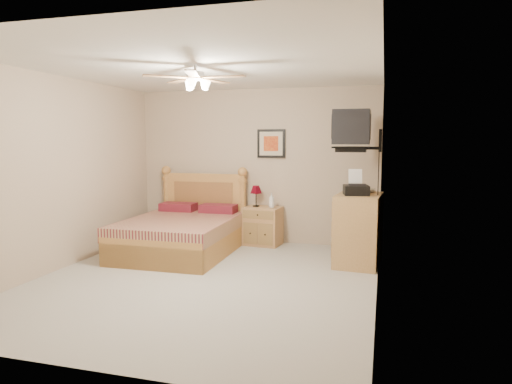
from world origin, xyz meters
TOP-DOWN VIEW (x-y plane):
  - floor at (0.00, 0.00)m, footprint 4.50×4.50m
  - ceiling at (0.00, 0.00)m, footprint 4.00×4.50m
  - wall_back at (0.00, 2.25)m, footprint 4.00×0.04m
  - wall_front at (0.00, -2.25)m, footprint 4.00×0.04m
  - wall_left at (-2.00, 0.00)m, footprint 0.04×4.50m
  - wall_right at (2.00, 0.00)m, footprint 0.04×4.50m
  - bed at (-0.84, 1.12)m, footprint 1.49×1.94m
  - nightstand at (0.19, 2.00)m, footprint 0.61×0.48m
  - table_lamp at (0.07, 2.04)m, footprint 0.23×0.23m
  - lotion_bottle at (0.34, 1.99)m, footprint 0.11×0.11m
  - framed_picture at (0.27, 2.23)m, footprint 0.46×0.04m
  - dresser at (1.73, 1.22)m, footprint 0.63×0.86m
  - fax_machine at (1.69, 1.12)m, footprint 0.38×0.39m
  - magazine_lower at (1.69, 1.49)m, footprint 0.30×0.34m
  - magazine_upper at (1.73, 1.51)m, footprint 0.21×0.27m
  - wall_tv at (1.75, 1.34)m, footprint 0.56×0.46m
  - ceiling_fan at (0.00, -0.20)m, footprint 1.14×1.14m

SIDE VIEW (x-z plane):
  - floor at x=0.00m, z-range 0.00..0.00m
  - nightstand at x=0.19m, z-range 0.00..0.61m
  - dresser at x=1.73m, z-range 0.00..0.96m
  - bed at x=-0.84m, z-range 0.00..1.25m
  - lotion_bottle at x=0.34m, z-range 0.61..0.85m
  - table_lamp at x=0.07m, z-range 0.61..0.95m
  - magazine_lower at x=1.69m, z-range 0.96..0.98m
  - magazine_upper at x=1.73m, z-range 0.98..1.00m
  - fax_machine at x=1.69m, z-range 0.96..1.29m
  - wall_back at x=0.00m, z-range 0.00..2.50m
  - wall_front at x=0.00m, z-range 0.00..2.50m
  - wall_left at x=-2.00m, z-range 0.00..2.50m
  - wall_right at x=2.00m, z-range 0.00..2.50m
  - framed_picture at x=0.27m, z-range 1.39..1.85m
  - wall_tv at x=1.75m, z-range 1.52..2.10m
  - ceiling_fan at x=0.00m, z-range 2.22..2.50m
  - ceiling at x=0.00m, z-range 2.48..2.52m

